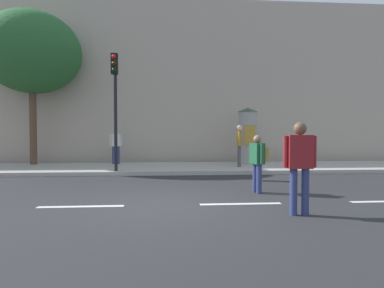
% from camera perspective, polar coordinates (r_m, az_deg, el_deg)
% --- Properties ---
extents(ground_plane, '(80.00, 80.00, 0.00)m').
position_cam_1_polar(ground_plane, '(7.10, -5.28, -10.72)').
color(ground_plane, '#2B2B2D').
extents(sidewalk_curb, '(36.00, 4.00, 0.15)m').
position_cam_1_polar(sidewalk_curb, '(14.01, -4.82, -4.22)').
color(sidewalk_curb, '#B2ADA3').
rests_on(sidewalk_curb, ground_plane).
extents(lane_markings, '(25.80, 0.16, 0.01)m').
position_cam_1_polar(lane_markings, '(7.10, -5.28, -10.69)').
color(lane_markings, silver).
rests_on(lane_markings, ground_plane).
extents(building_backdrop, '(36.00, 5.00, 8.39)m').
position_cam_1_polar(building_backdrop, '(19.12, -4.73, 9.76)').
color(building_backdrop, '#B7A893').
rests_on(building_backdrop, ground_plane).
extents(traffic_light, '(0.24, 0.45, 4.33)m').
position_cam_1_polar(traffic_light, '(12.42, -13.44, 8.80)').
color(traffic_light, black).
rests_on(traffic_light, sidewalk_curb).
extents(poster_column, '(0.92, 0.92, 2.61)m').
position_cam_1_polar(poster_column, '(15.15, 9.77, 1.51)').
color(poster_column, '#9E9B93').
rests_on(poster_column, sidewalk_curb).
extents(street_tree, '(4.34, 4.34, 6.94)m').
position_cam_1_polar(street_tree, '(16.87, -26.39, 14.23)').
color(street_tree, brown).
rests_on(street_tree, sidewalk_curb).
extents(pedestrian_near_pole, '(0.44, 0.59, 1.51)m').
position_cam_1_polar(pedestrian_near_pole, '(8.57, 11.57, -2.58)').
color(pedestrian_near_pole, navy).
rests_on(pedestrian_near_pole, ground_plane).
extents(pedestrian_with_bag, '(0.62, 0.28, 1.76)m').
position_cam_1_polar(pedestrian_with_bag, '(6.40, 18.47, -2.74)').
color(pedestrian_with_bag, navy).
rests_on(pedestrian_with_bag, ground_plane).
extents(pedestrian_in_dark_shirt, '(0.58, 0.32, 1.62)m').
position_cam_1_polar(pedestrian_in_dark_shirt, '(15.32, -13.30, 0.06)').
color(pedestrian_in_dark_shirt, navy).
rests_on(pedestrian_in_dark_shirt, sidewalk_curb).
extents(pedestrian_with_backpack, '(0.32, 0.58, 1.76)m').
position_cam_1_polar(pedestrian_with_backpack, '(13.83, 8.34, 0.32)').
color(pedestrian_with_backpack, '#4C4C51').
rests_on(pedestrian_with_backpack, sidewalk_curb).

